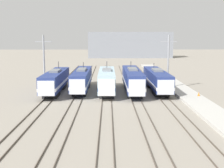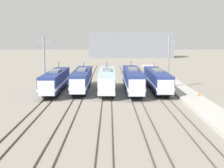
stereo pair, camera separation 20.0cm
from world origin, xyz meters
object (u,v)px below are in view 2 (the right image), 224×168
(locomotive_center_left, at_px, (82,80))
(locomotive_far_right, at_px, (157,80))
(locomotive_center, at_px, (107,81))
(catenary_tower_left, at_px, (44,61))
(traffic_cone, at_px, (199,94))
(locomotive_far_left, at_px, (55,81))
(catenary_tower_right, at_px, (168,61))
(locomotive_center_right, at_px, (133,80))

(locomotive_center_left, distance_m, locomotive_far_right, 13.95)
(locomotive_center, distance_m, locomotive_far_right, 9.49)
(locomotive_center_left, height_order, catenary_tower_left, catenary_tower_left)
(locomotive_far_right, distance_m, traffic_cone, 9.14)
(locomotive_far_left, xyz_separation_m, catenary_tower_right, (20.91, 3.16, 3.28))
(catenary_tower_left, distance_m, catenary_tower_right, 23.42)
(locomotive_center_right, distance_m, locomotive_far_right, 4.83)
(locomotive_far_right, bearing_deg, locomotive_center_right, -164.45)
(locomotive_center_left, bearing_deg, traffic_cone, -20.31)
(locomotive_far_left, xyz_separation_m, catenary_tower_left, (-2.52, 3.16, 3.28))
(locomotive_center_left, xyz_separation_m, traffic_cone, (19.68, -7.28, -1.38))
(catenary_tower_left, xyz_separation_m, traffic_cone, (26.84, -8.85, -4.64))
(locomotive_center_right, xyz_separation_m, traffic_cone, (10.38, -5.70, -1.50))
(catenary_tower_right, bearing_deg, locomotive_center, -162.08)
(locomotive_center_left, xyz_separation_m, locomotive_center_right, (9.30, -1.58, 0.11))
(locomotive_center, distance_m, catenary_tower_right, 12.60)
(locomotive_center, relative_size, locomotive_far_right, 0.90)
(locomotive_center, bearing_deg, locomotive_far_right, 11.54)
(locomotive_center_right, xyz_separation_m, catenary_tower_right, (6.96, 3.15, 3.14))
(locomotive_center, relative_size, traffic_cone, 24.77)
(locomotive_center, distance_m, catenary_tower_left, 12.80)
(locomotive_center_right, xyz_separation_m, locomotive_far_right, (4.65, 1.29, -0.15))
(locomotive_center_left, distance_m, traffic_cone, 21.03)
(locomotive_far_left, distance_m, traffic_cone, 25.02)
(catenary_tower_right, height_order, traffic_cone, catenary_tower_right)
(locomotive_center, height_order, locomotive_center_right, locomotive_center)
(locomotive_far_right, bearing_deg, catenary_tower_left, 174.98)
(locomotive_center_right, height_order, catenary_tower_right, catenary_tower_right)
(locomotive_far_right, bearing_deg, catenary_tower_right, 38.80)
(locomotive_far_left, distance_m, locomotive_center, 9.32)
(locomotive_far_right, relative_size, traffic_cone, 27.64)
(locomotive_center_left, relative_size, locomotive_center, 1.09)
(locomotive_center_left, bearing_deg, locomotive_far_left, -161.05)
(locomotive_far_right, xyz_separation_m, traffic_cone, (5.73, -6.99, -1.34))
(locomotive_far_left, xyz_separation_m, locomotive_far_right, (18.60, 1.31, -0.01))
(locomotive_center, bearing_deg, traffic_cone, -18.73)
(locomotive_center, bearing_deg, locomotive_far_left, 176.37)
(traffic_cone, bearing_deg, locomotive_center_right, 151.22)
(locomotive_far_right, relative_size, catenary_tower_right, 1.79)
(locomotive_far_left, distance_m, locomotive_center_left, 4.92)
(traffic_cone, bearing_deg, locomotive_far_left, 166.85)
(locomotive_far_left, distance_m, locomotive_center_right, 13.95)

